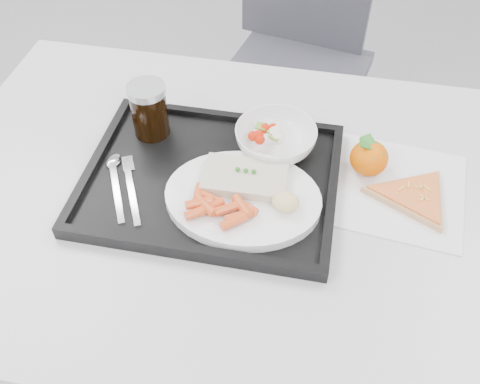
{
  "coord_description": "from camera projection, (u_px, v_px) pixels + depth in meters",
  "views": [
    {
      "loc": [
        0.1,
        -0.33,
        1.46
      ],
      "look_at": [
        -0.02,
        0.28,
        0.77
      ],
      "focal_mm": 40.0,
      "sensor_mm": 36.0,
      "label": 1
    }
  ],
  "objects": [
    {
      "name": "cutlery",
      "position": [
        121.0,
        179.0,
        0.96
      ],
      "size": [
        0.12,
        0.16,
        0.01
      ],
      "color": "silver",
      "rests_on": "tray"
    },
    {
      "name": "tray",
      "position": [
        211.0,
        180.0,
        0.97
      ],
      "size": [
        0.45,
        0.35,
        0.03
      ],
      "color": "black",
      "rests_on": "table"
    },
    {
      "name": "chair",
      "position": [
        299.0,
        39.0,
        1.69
      ],
      "size": [
        0.5,
        0.5,
        0.93
      ],
      "color": "#33333A",
      "rests_on": "ground"
    },
    {
      "name": "fish_fillet",
      "position": [
        245.0,
        178.0,
        0.92
      ],
      "size": [
        0.15,
        0.09,
        0.03
      ],
      "color": "beige",
      "rests_on": "dinner_plate"
    },
    {
      "name": "cola_glass",
      "position": [
        149.0,
        109.0,
        1.0
      ],
      "size": [
        0.07,
        0.07,
        0.11
      ],
      "color": "black",
      "rests_on": "tray"
    },
    {
      "name": "bread_roll",
      "position": [
        286.0,
        202.0,
        0.88
      ],
      "size": [
        0.05,
        0.04,
        0.03
      ],
      "color": "#EAC787",
      "rests_on": "dinner_plate"
    },
    {
      "name": "salad_bowl",
      "position": [
        276.0,
        139.0,
        1.0
      ],
      "size": [
        0.15,
        0.15,
        0.05
      ],
      "color": "white",
      "rests_on": "tray"
    },
    {
      "name": "carrot_pile",
      "position": [
        219.0,
        207.0,
        0.88
      ],
      "size": [
        0.12,
        0.09,
        0.02
      ],
      "color": "#D74C1D",
      "rests_on": "dinner_plate"
    },
    {
      "name": "salad_contents",
      "position": [
        269.0,
        134.0,
        0.99
      ],
      "size": [
        0.07,
        0.06,
        0.02
      ],
      "color": "red",
      "rests_on": "salad_bowl"
    },
    {
      "name": "table",
      "position": [
        252.0,
        219.0,
        1.0
      ],
      "size": [
        1.2,
        0.8,
        0.75
      ],
      "color": "#B6B6B9",
      "rests_on": "ground"
    },
    {
      "name": "pizza_slice",
      "position": [
        414.0,
        196.0,
        0.94
      ],
      "size": [
        0.19,
        0.19,
        0.02
      ],
      "color": "tan",
      "rests_on": "napkin"
    },
    {
      "name": "dinner_plate",
      "position": [
        243.0,
        198.0,
        0.92
      ],
      "size": [
        0.27,
        0.27,
        0.02
      ],
      "color": "white",
      "rests_on": "tray"
    },
    {
      "name": "napkin",
      "position": [
        392.0,
        188.0,
        0.96
      ],
      "size": [
        0.27,
        0.27,
        0.0
      ],
      "color": "silver",
      "rests_on": "table"
    },
    {
      "name": "tangerine",
      "position": [
        369.0,
        158.0,
        0.97
      ],
      "size": [
        0.08,
        0.08,
        0.07
      ],
      "color": "orange",
      "rests_on": "napkin"
    }
  ]
}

